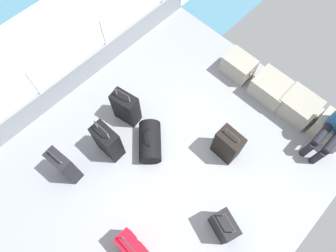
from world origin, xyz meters
TOP-DOWN VIEW (x-y plane):
  - ground_plane at (0.00, 0.00)m, footprint 4.40×5.20m
  - gunwale_port at (-2.17, 0.00)m, footprint 0.06×5.20m
  - railing_port at (-2.17, 0.00)m, footprint 0.04×4.20m
  - sea_wake at (-3.60, 0.00)m, footprint 12.00×12.00m
  - cargo_crate_0 at (-0.30, 2.12)m, footprint 0.57×0.39m
  - cargo_crate_1 at (0.39, 2.13)m, footprint 0.64×0.50m
  - cargo_crate_2 at (0.93, 2.16)m, footprint 0.61×0.49m
  - cargo_crate_3 at (1.54, 2.18)m, footprint 0.57×0.43m
  - suitcase_0 at (0.54, -1.22)m, footprint 0.42×0.24m
  - suitcase_1 at (1.25, -0.17)m, footprint 0.44×0.34m
  - suitcase_2 at (-0.80, -0.47)m, footprint 0.42×0.25m
  - suitcase_4 at (0.53, 0.77)m, footprint 0.40×0.27m
  - suitcase_5 at (-1.05, 0.12)m, footprint 0.45×0.31m
  - suitcase_6 at (-0.97, -1.16)m, footprint 0.39×0.23m
  - duffel_bag at (-0.40, 0.01)m, footprint 0.70×0.69m

SIDE VIEW (x-z plane):
  - sea_wake at x=-3.60m, z-range -0.35..-0.33m
  - ground_plane at x=0.00m, z-range -0.06..0.00m
  - duffel_bag at x=-0.40m, z-range -0.08..0.43m
  - cargo_crate_0 at x=-0.30m, z-range 0.00..0.39m
  - cargo_crate_1 at x=0.39m, z-range 0.00..0.40m
  - cargo_crate_3 at x=1.54m, z-range 0.00..0.40m
  - cargo_crate_2 at x=0.93m, z-range 0.00..0.42m
  - gunwale_port at x=-2.17m, z-range 0.00..0.45m
  - suitcase_1 at x=1.25m, z-range -0.09..0.60m
  - suitcase_0 at x=0.54m, z-range -0.09..0.63m
  - suitcase_4 at x=0.53m, z-range -0.05..0.67m
  - suitcase_5 at x=-1.05m, z-range -0.08..0.72m
  - suitcase_2 at x=-0.80m, z-range -0.10..0.79m
  - suitcase_6 at x=-0.97m, z-range -0.05..0.76m
  - railing_port at x=-2.17m, z-range 0.27..1.29m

